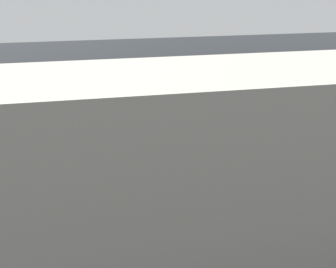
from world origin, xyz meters
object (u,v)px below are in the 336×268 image
object	(u,v)px
fire_hydrant	(129,163)
sign_post	(120,159)
moving_hatchback	(183,116)
pedestrian	(111,158)

from	to	relation	value
fire_hydrant	sign_post	xyz separation A→B (m)	(0.39, 1.58, 1.18)
moving_hatchback	pedestrian	world-z (taller)	moving_hatchback
moving_hatchback	sign_post	size ratio (longest dim) A/B	1.74
moving_hatchback	pedestrian	bearing A→B (deg)	39.27
moving_hatchback	fire_hydrant	bearing A→B (deg)	46.05
pedestrian	sign_post	distance (m)	1.91
pedestrian	sign_post	world-z (taller)	sign_post
moving_hatchback	fire_hydrant	distance (m)	4.64
fire_hydrant	sign_post	size ratio (longest dim) A/B	0.33
pedestrian	sign_post	size ratio (longest dim) A/B	0.51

